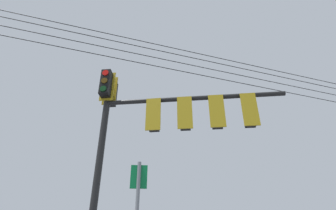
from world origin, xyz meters
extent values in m
cylinder|color=black|center=(-0.14, 0.54, 3.17)|extent=(0.20, 0.20, 6.33)
cylinder|color=black|center=(-1.68, 2.78, 5.70)|extent=(3.20, 4.55, 0.14)
cube|color=black|center=(-0.38, 0.37, 6.25)|extent=(0.42, 0.42, 0.90)
cube|color=#B29319|center=(-0.24, 0.47, 6.25)|extent=(0.28, 0.38, 1.04)
cylinder|color=red|center=(-0.52, 0.28, 6.55)|extent=(0.14, 0.18, 0.20)
cylinder|color=#3C2703|center=(-0.52, 0.28, 6.25)|extent=(0.14, 0.18, 0.20)
cylinder|color=black|center=(-0.52, 0.28, 5.95)|extent=(0.14, 0.18, 0.20)
cube|color=black|center=(0.11, 0.72, 6.25)|extent=(0.42, 0.42, 0.90)
cube|color=#B29319|center=(-0.03, 0.62, 6.25)|extent=(0.28, 0.38, 1.04)
cylinder|color=red|center=(0.25, 0.81, 6.55)|extent=(0.14, 0.18, 0.20)
cylinder|color=#3C2703|center=(0.25, 0.81, 6.25)|extent=(0.14, 0.18, 0.20)
cylinder|color=black|center=(0.25, 0.81, 5.95)|extent=(0.14, 0.18, 0.20)
cube|color=black|center=(-1.00, 1.80, 5.15)|extent=(0.42, 0.42, 0.90)
cube|color=#B29319|center=(-0.86, 1.90, 5.15)|extent=(0.28, 0.39, 1.04)
cylinder|color=red|center=(-1.14, 1.71, 5.45)|extent=(0.14, 0.18, 0.20)
cylinder|color=#3C2703|center=(-1.14, 1.71, 5.15)|extent=(0.14, 0.18, 0.20)
cylinder|color=black|center=(-1.14, 1.71, 4.85)|extent=(0.14, 0.18, 0.20)
cube|color=black|center=(-1.53, 2.56, 5.15)|extent=(0.42, 0.42, 0.90)
cube|color=#B29319|center=(-1.39, 2.66, 5.15)|extent=(0.29, 0.38, 1.04)
cylinder|color=red|center=(-1.67, 2.47, 5.45)|extent=(0.14, 0.18, 0.20)
cylinder|color=#3C2703|center=(-1.67, 2.47, 5.15)|extent=(0.14, 0.18, 0.20)
cylinder|color=black|center=(-1.67, 2.47, 4.85)|extent=(0.14, 0.18, 0.20)
cube|color=black|center=(-2.06, 3.33, 5.15)|extent=(0.42, 0.42, 0.90)
cube|color=#B29319|center=(-1.92, 3.42, 5.15)|extent=(0.29, 0.38, 1.04)
cylinder|color=red|center=(-2.19, 3.23, 5.45)|extent=(0.14, 0.18, 0.20)
cylinder|color=#3C2703|center=(-2.19, 3.23, 5.15)|extent=(0.14, 0.18, 0.20)
cylinder|color=black|center=(-2.19, 3.23, 4.85)|extent=(0.14, 0.18, 0.20)
cube|color=black|center=(-2.59, 4.09, 5.15)|extent=(0.42, 0.42, 0.90)
cube|color=#B29319|center=(-2.45, 4.19, 5.15)|extent=(0.29, 0.38, 1.04)
cylinder|color=red|center=(-2.72, 3.99, 5.45)|extent=(0.14, 0.18, 0.20)
cylinder|color=#3C2703|center=(-2.72, 3.99, 5.15)|extent=(0.14, 0.18, 0.20)
cylinder|color=black|center=(-2.72, 3.99, 4.85)|extent=(0.14, 0.18, 0.20)
cube|color=#0C7238|center=(0.68, 3.09, 2.82)|extent=(0.24, 0.24, 0.43)
cube|color=white|center=(0.67, 3.08, 2.82)|extent=(0.19, 0.19, 0.37)
cylinder|color=black|center=(1.13, -0.26, 7.58)|extent=(27.92, 17.78, 0.76)
cylinder|color=black|center=(1.13, -0.26, 7.96)|extent=(27.92, 17.78, 0.76)
cylinder|color=black|center=(1.13, -0.26, 8.33)|extent=(27.92, 17.78, 0.76)
cylinder|color=black|center=(1.13, -0.26, 8.62)|extent=(27.92, 17.78, 0.76)
camera|label=1|loc=(4.07, 6.75, 1.60)|focal=28.18mm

